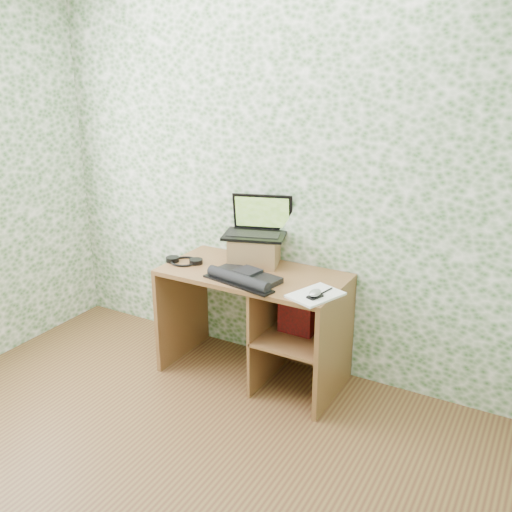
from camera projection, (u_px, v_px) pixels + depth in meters
The scene contains 11 objects.
floor at pixel (107, 510), 2.76m from camera, with size 3.50×3.50×0.00m, color #552F1D.
wall_back at pixel (276, 180), 3.76m from camera, with size 3.50×3.50×0.00m, color white.
desk at pixel (266, 311), 3.77m from camera, with size 1.20×0.60×0.75m.
riser at pixel (255, 250), 3.81m from camera, with size 0.32×0.27×0.19m, color olive.
laptop at pixel (258, 226), 3.79m from camera, with size 0.47×0.40×0.27m.
keyboard at pixel (244, 277), 3.54m from camera, with size 0.52×0.34×0.07m.
headphones at pixel (184, 261), 3.86m from camera, with size 0.25×0.23×0.03m.
notepad at pixel (316, 295), 3.32m from camera, with size 0.21×0.31×0.01m, color white.
mouse at pixel (315, 295), 3.27m from camera, with size 0.06×0.10×0.03m, color #B2B2B4.
pen at pixel (325, 292), 3.34m from camera, with size 0.01×0.01×0.15m, color black.
red_box at pixel (296, 314), 3.62m from camera, with size 0.23×0.07×0.27m, color maroon.
Camera 1 is at (1.70, -1.55, 2.08)m, focal length 40.00 mm.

